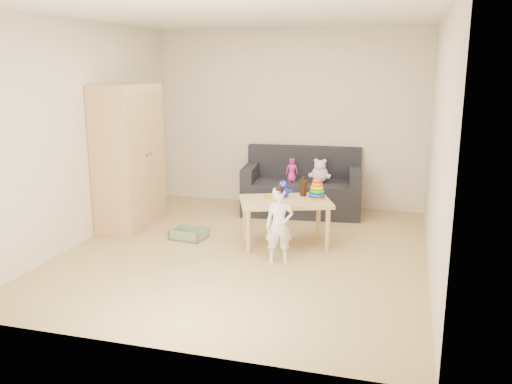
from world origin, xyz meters
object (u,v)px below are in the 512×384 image
(sofa, at_px, (302,197))
(play_table, at_px, (285,222))
(wardrobe, at_px, (129,157))
(toddler, at_px, (279,226))

(sofa, bearing_deg, play_table, -93.33)
(sofa, relative_size, play_table, 1.59)
(wardrobe, distance_m, toddler, 2.36)
(play_table, height_order, toddler, toddler)
(sofa, distance_m, toddler, 2.03)
(wardrobe, distance_m, play_table, 2.21)
(wardrobe, bearing_deg, toddler, -19.39)
(sofa, bearing_deg, wardrobe, -154.62)
(toddler, bearing_deg, sofa, 74.22)
(sofa, xyz_separation_m, toddler, (0.14, -2.02, 0.17))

